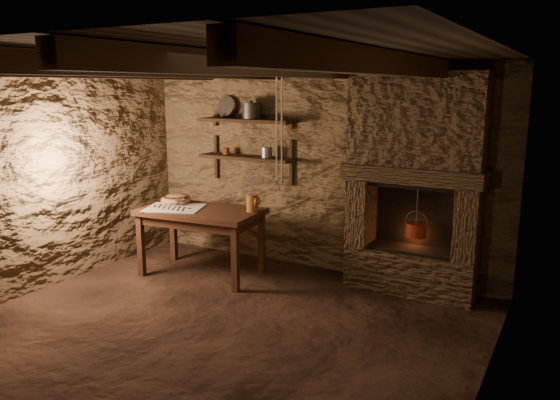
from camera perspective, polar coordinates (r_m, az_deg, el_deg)
The scene contains 24 objects.
floor at distance 5.11m, azimuth -6.52°, elevation -13.21°, with size 4.50×4.50×0.00m, color black.
back_wall at distance 6.43m, azimuth 3.69°, elevation 3.24°, with size 4.50×0.04×2.40m, color #4E3B25.
left_wall at distance 6.31m, azimuth -23.63°, elevation 2.10°, with size 0.04×4.00×2.40m, color #4E3B25.
right_wall at distance 3.89m, azimuth 21.09°, elevation -3.23°, with size 0.04×4.00×2.40m, color #4E3B25.
ceiling at distance 4.64m, azimuth -7.23°, elevation 14.73°, with size 4.50×4.00×0.04m, color black.
beam_far_left at distance 5.66m, azimuth -19.84°, elevation 12.69°, with size 0.14×3.95×0.16m, color black.
beam_mid_left at distance 4.95m, azimuth -11.99°, elevation 13.34°, with size 0.14×3.95×0.16m, color black.
beam_mid_right at distance 4.36m, azimuth -1.75°, elevation 13.83°, with size 0.14×3.95×0.16m, color black.
beam_far_right at distance 3.94m, azimuth 11.19°, elevation 13.83°, with size 0.14×3.95×0.16m, color black.
shelf_lower at distance 6.69m, azimuth -3.49°, elevation 4.44°, with size 1.25×0.30×0.04m, color black.
shelf_upper at distance 6.65m, azimuth -3.54°, elevation 8.29°, with size 1.25×0.30×0.04m, color black.
hearth at distance 5.78m, azimuth 13.93°, elevation 2.21°, with size 1.43×0.51×2.30m.
work_table at distance 6.38m, azimuth -8.19°, elevation -4.11°, with size 1.43×0.91×0.78m.
linen_cloth at distance 6.39m, azimuth -10.98°, elevation -0.81°, with size 0.63×0.51×0.01m, color beige.
pewter_cutlery_row at distance 6.37m, azimuth -11.10°, elevation -0.75°, with size 0.53×0.20×0.01m, color #99978B, non-canonical shape.
drinking_glasses at distance 6.46m, azimuth -10.16°, elevation -0.24°, with size 0.20×0.06×0.08m, color silver, non-canonical shape.
stoneware_jug at distance 6.07m, azimuth -2.92°, elevation 0.57°, with size 0.17×0.17×0.45m.
wooden_bowl at distance 6.66m, azimuth -10.81°, elevation 0.04°, with size 0.36×0.36×0.13m, color #8F5D3E.
iron_stockpot at distance 6.60m, azimuth -2.98°, elevation 9.20°, with size 0.23×0.23×0.17m, color #2E2C29.
tin_pan at distance 6.92m, azimuth -5.60°, elevation 9.67°, with size 0.27×0.27×0.04m, color gray.
small_kettle at distance 6.53m, azimuth -1.40°, elevation 4.99°, with size 0.18×0.13×0.19m, color gray, non-canonical shape.
rusty_tin at distance 6.85m, azimuth -5.65°, elevation 5.10°, with size 0.08×0.08×0.08m, color #501F10.
red_pot at distance 5.83m, azimuth 14.02°, elevation -2.96°, with size 0.26×0.26×0.54m.
hanging_ropes at distance 5.51m, azimuth -0.08°, elevation 8.10°, with size 0.08×0.08×1.20m, color tan, non-canonical shape.
Camera 1 is at (2.74, -3.74, 2.16)m, focal length 35.00 mm.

